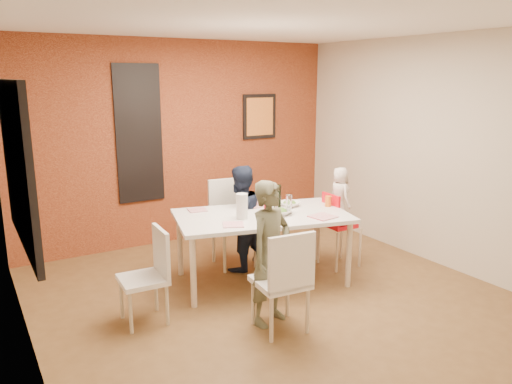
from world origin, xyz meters
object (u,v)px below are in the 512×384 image
high_chair (337,222)px  wine_bottle (278,198)px  chair_left (151,270)px  child_near (271,253)px  toddler (340,196)px  chair_far (231,217)px  dining_table (262,220)px  chair_near (285,277)px  paper_towel_roll (242,206)px  child_far (240,219)px

high_chair → wine_bottle: wine_bottle is taller
chair_left → child_near: child_near is taller
toddler → child_near: bearing=126.1°
wine_bottle → high_chair: bearing=-5.1°
chair_far → toddler: toddler is taller
chair_far → high_chair: chair_far is taller
dining_table → child_near: bearing=-116.9°
chair_far → wine_bottle: 0.79m
child_near → high_chair: bearing=10.0°
dining_table → chair_near: bearing=-111.8°
chair_near → chair_left: chair_near is taller
dining_table → chair_near: 1.19m
chair_near → paper_towel_roll: size_ratio=3.52×
child_near → toddler: size_ratio=1.99×
high_chair → paper_towel_roll: (-1.27, 0.03, 0.36)m
high_chair → child_near: (-1.43, -0.78, 0.13)m
dining_table → child_far: 0.43m
high_chair → wine_bottle: 0.89m
chair_far → toddler: 1.31m
chair_near → chair_far: bearing=-98.2°
chair_far → child_far: child_far is taller
chair_near → wine_bottle: wine_bottle is taller
paper_towel_roll → high_chair: bearing=-1.2°
child_far → toddler: bearing=140.2°
child_near → toddler: 1.66m
dining_table → wine_bottle: (0.20, -0.00, 0.22)m
dining_table → child_far: child_far is taller
chair_near → wine_bottle: 1.32m
chair_left → paper_towel_roll: 1.18m
child_near → paper_towel_roll: bearing=60.4°
dining_table → child_far: (-0.04, 0.42, -0.08)m
chair_far → wine_bottle: wine_bottle is taller
chair_left → wine_bottle: (1.55, 0.26, 0.43)m
dining_table → high_chair: (1.00, -0.07, -0.16)m
high_chair → wine_bottle: (-0.80, 0.07, 0.38)m
chair_near → child_near: (0.01, 0.24, 0.14)m
child_near → wine_bottle: 1.09m
chair_near → chair_far: size_ratio=0.93×
chair_near → toddler: (1.46, 1.02, 0.33)m
high_chair → child_near: child_near is taller
high_chair → toddler: size_ratio=1.34×
chair_near → high_chair: chair_near is taller
child_far → toddler: (1.06, -0.49, 0.24)m
dining_table → child_near: (-0.43, -0.85, -0.03)m
chair_far → child_near: (-0.40, -1.52, 0.10)m
dining_table → high_chair: size_ratio=2.27×
dining_table → child_near: 0.95m
chair_far → chair_left: bearing=-138.0°
dining_table → toddler: size_ratio=3.03×
child_near → child_far: (0.39, 1.27, -0.05)m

